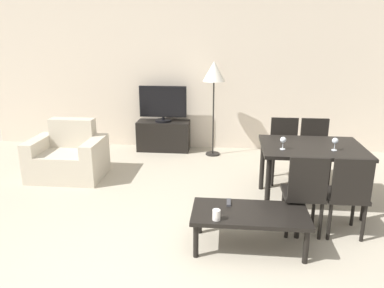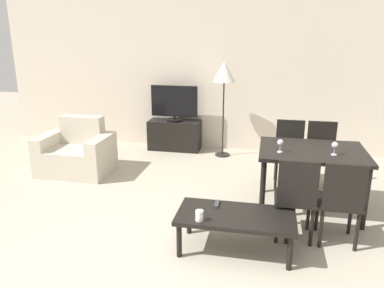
{
  "view_description": "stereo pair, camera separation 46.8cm",
  "coord_description": "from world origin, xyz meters",
  "views": [
    {
      "loc": [
        0.58,
        -2.49,
        1.99
      ],
      "look_at": [
        0.13,
        1.98,
        0.65
      ],
      "focal_mm": 35.0,
      "sensor_mm": 36.0,
      "label": 1
    },
    {
      "loc": [
        1.04,
        -2.41,
        1.99
      ],
      "look_at": [
        0.13,
        1.98,
        0.65
      ],
      "focal_mm": 35.0,
      "sensor_mm": 36.0,
      "label": 2
    }
  ],
  "objects": [
    {
      "name": "dining_chair_near_right",
      "position": [
        1.76,
        1.04,
        0.48
      ],
      "size": [
        0.4,
        0.4,
        0.87
      ],
      "color": "black",
      "rests_on": "ground_plane"
    },
    {
      "name": "dining_table",
      "position": [
        1.56,
        1.79,
        0.64
      ],
      "size": [
        1.17,
        0.89,
        0.73
      ],
      "color": "black",
      "rests_on": "ground_plane"
    },
    {
      "name": "coffee_table",
      "position": [
        0.81,
        0.74,
        0.33
      ],
      "size": [
        1.1,
        0.54,
        0.37
      ],
      "color": "black",
      "rests_on": "ground_plane"
    },
    {
      "name": "wall_back",
      "position": [
        0.0,
        4.0,
        1.35
      ],
      "size": [
        7.42,
        0.06,
        2.7
      ],
      "color": "beige",
      "rests_on": "ground_plane"
    },
    {
      "name": "remote_primary",
      "position": [
        0.6,
        0.9,
        0.38
      ],
      "size": [
        0.04,
        0.15,
        0.02
      ],
      "color": "#38383D",
      "rests_on": "coffee_table"
    },
    {
      "name": "cup_white_near",
      "position": [
        0.49,
        0.55,
        0.42
      ],
      "size": [
        0.07,
        0.07,
        0.1
      ],
      "color": "white",
      "rests_on": "coffee_table"
    },
    {
      "name": "armchair",
      "position": [
        -1.68,
        2.36,
        0.28
      ],
      "size": [
        1.0,
        0.73,
        0.8
      ],
      "color": "beige",
      "rests_on": "ground_plane"
    },
    {
      "name": "dining_chair_far",
      "position": [
        1.76,
        2.54,
        0.48
      ],
      "size": [
        0.4,
        0.4,
        0.87
      ],
      "color": "black",
      "rests_on": "ground_plane"
    },
    {
      "name": "dining_chair_far_left",
      "position": [
        1.35,
        2.54,
        0.48
      ],
      "size": [
        0.4,
        0.4,
        0.87
      ],
      "color": "black",
      "rests_on": "ground_plane"
    },
    {
      "name": "wine_glass_center",
      "position": [
        1.19,
        1.61,
        0.83
      ],
      "size": [
        0.07,
        0.07,
        0.15
      ],
      "color": "silver",
      "rests_on": "dining_table"
    },
    {
      "name": "dining_chair_near",
      "position": [
        1.35,
        1.04,
        0.48
      ],
      "size": [
        0.4,
        0.4,
        0.87
      ],
      "color": "black",
      "rests_on": "ground_plane"
    },
    {
      "name": "wine_glass_left",
      "position": [
        1.76,
        1.63,
        0.83
      ],
      "size": [
        0.07,
        0.07,
        0.15
      ],
      "color": "silver",
      "rests_on": "dining_table"
    },
    {
      "name": "tv",
      "position": [
        -0.54,
        3.74,
        0.82
      ],
      "size": [
        0.81,
        0.28,
        0.61
      ],
      "color": "black",
      "rests_on": "tv_stand"
    },
    {
      "name": "floor_lamp",
      "position": [
        0.33,
        3.56,
        1.34
      ],
      "size": [
        0.36,
        0.36,
        1.56
      ],
      "color": "black",
      "rests_on": "ground_plane"
    },
    {
      "name": "tv_stand",
      "position": [
        -0.54,
        3.74,
        0.26
      ],
      "size": [
        0.9,
        0.38,
        0.52
      ],
      "color": "black",
      "rests_on": "ground_plane"
    }
  ]
}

